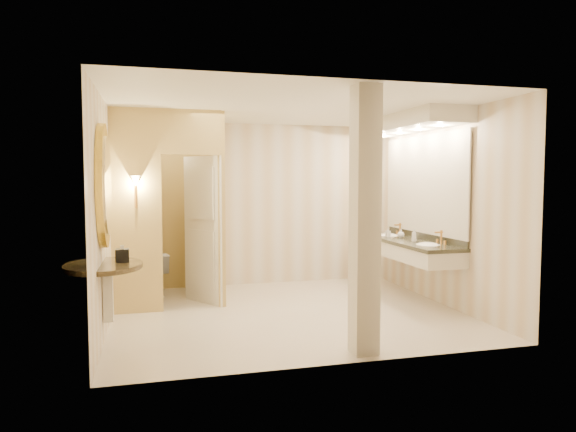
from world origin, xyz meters
The scene contains 16 objects.
floor centered at (0.00, 0.00, 0.00)m, with size 4.50×4.50×0.00m, color beige.
ceiling centered at (0.00, 0.00, 2.70)m, with size 4.50×4.50×0.00m, color silver.
wall_back centered at (0.00, 2.00, 1.35)m, with size 4.50×0.02×2.70m, color beige.
wall_front centered at (0.00, -2.00, 1.35)m, with size 4.50×0.02×2.70m, color beige.
wall_left centered at (-2.25, 0.00, 1.35)m, with size 0.02×4.00×2.70m, color beige.
wall_right centered at (2.25, 0.00, 1.35)m, with size 0.02×4.00×2.70m, color beige.
toilet_closet centered at (-1.13, 0.97, 1.39)m, with size 1.50×1.55×2.70m.
wall_sconce centered at (-1.93, 0.43, 1.73)m, with size 0.14×0.14×0.42m.
vanity centered at (1.98, 0.40, 1.63)m, with size 0.75×2.48×2.09m.
console_shelf centered at (-2.21, -0.81, 1.34)m, with size 1.01×1.01×1.95m.
pillar centered at (0.35, -1.75, 1.35)m, with size 0.25×0.25×2.70m, color beige.
tissue_box centered at (-2.04, -0.72, 0.94)m, with size 0.14×0.14×0.14m, color black.
toilet centered at (-1.75, 1.55, 0.33)m, with size 0.37×0.65×0.66m, color white.
soap_bottle_a centered at (1.83, 0.80, 0.95)m, with size 0.06×0.07×0.14m, color beige.
soap_bottle_b centered at (1.97, 0.64, 0.94)m, with size 0.10×0.10×0.13m, color silver.
soap_bottle_c centered at (1.93, 0.14, 0.97)m, with size 0.07×0.07×0.19m, color #C6B28C.
Camera 1 is at (-1.70, -6.52, 1.76)m, focal length 32.00 mm.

